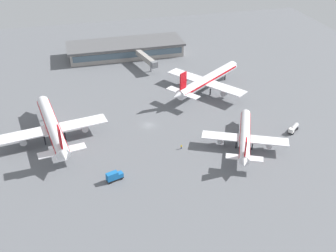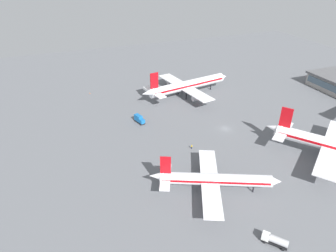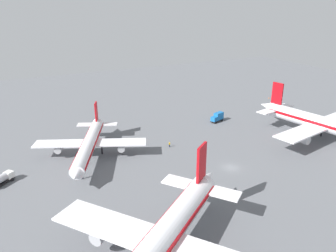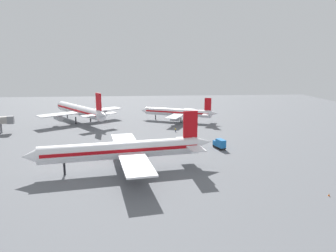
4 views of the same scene
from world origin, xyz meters
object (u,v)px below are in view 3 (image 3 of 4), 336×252
(fuel_truck, at_px, (1,179))
(catering_truck, at_px, (218,117))
(safety_cone_near_gate, at_px, (269,98))
(airplane_distant, at_px, (90,144))
(airplane_at_gate, at_px, (326,125))
(airplane_taxiing, at_px, (157,247))
(ground_crew_worker, at_px, (169,144))

(fuel_truck, xyz_separation_m, catering_truck, (72.38, 12.61, 0.31))
(fuel_truck, xyz_separation_m, safety_cone_near_gate, (111.90, 27.27, -1.09))
(airplane_distant, bearing_deg, airplane_at_gate, 96.28)
(airplane_distant, height_order, fuel_truck, airplane_distant)
(safety_cone_near_gate, bearing_deg, airplane_taxiing, -142.51)
(airplane_taxiing, relative_size, ground_crew_worker, 25.97)
(catering_truck, xyz_separation_m, safety_cone_near_gate, (39.53, 14.66, -1.40))
(fuel_truck, bearing_deg, airplane_at_gate, -49.96)
(airplane_taxiing, bearing_deg, catering_truck, -168.76)
(airplane_taxiing, distance_m, fuel_truck, 47.57)
(airplane_distant, xyz_separation_m, safety_cone_near_gate, (89.07, 22.77, -4.05))
(safety_cone_near_gate, bearing_deg, airplane_at_gate, -114.60)
(catering_truck, height_order, ground_crew_worker, catering_truck)
(fuel_truck, height_order, catering_truck, catering_truck)
(airplane_at_gate, relative_size, airplane_taxiing, 1.17)
(airplane_at_gate, height_order, airplane_taxiing, airplane_at_gate)
(airplane_at_gate, xyz_separation_m, fuel_truck, (-91.07, 18.24, -4.23))
(airplane_at_gate, distance_m, safety_cone_near_gate, 50.33)
(fuel_truck, height_order, ground_crew_worker, fuel_truck)
(fuel_truck, bearing_deg, safety_cone_near_gate, -24.94)
(fuel_truck, bearing_deg, ground_crew_worker, -37.94)
(airplane_distant, distance_m, safety_cone_near_gate, 92.02)
(airplane_distant, relative_size, ground_crew_worker, 22.12)
(airplane_at_gate, relative_size, airplane_distant, 1.37)
(fuel_truck, relative_size, ground_crew_worker, 3.66)
(catering_truck, bearing_deg, fuel_truck, -7.82)
(airplane_taxiing, bearing_deg, ground_crew_worker, -155.91)
(airplane_taxiing, bearing_deg, airplane_distant, -128.06)
(airplane_taxiing, bearing_deg, safety_cone_near_gate, -178.25)
(catering_truck, relative_size, ground_crew_worker, 3.54)
(airplane_distant, xyz_separation_m, fuel_truck, (-22.83, -4.50, -2.96))
(airplane_at_gate, relative_size, catering_truck, 8.57)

